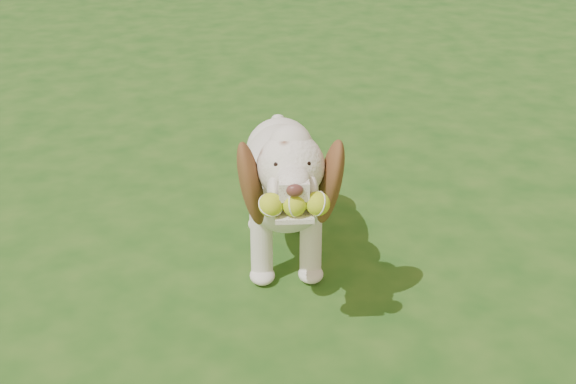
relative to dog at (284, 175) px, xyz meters
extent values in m
plane|color=#194914|center=(-0.40, 0.01, -0.37)|extent=(80.00, 80.00, 0.00)
ellipsoid|color=white|center=(0.01, 0.10, -0.03)|extent=(0.37, 0.62, 0.31)
ellipsoid|color=white|center=(-0.01, -0.13, 0.00)|extent=(0.34, 0.34, 0.30)
ellipsoid|color=white|center=(0.03, 0.30, -0.04)|extent=(0.31, 0.31, 0.28)
cylinder|color=white|center=(-0.03, -0.24, 0.08)|extent=(0.19, 0.26, 0.24)
sphere|color=white|center=(-0.04, -0.36, 0.20)|extent=(0.24, 0.24, 0.22)
sphere|color=white|center=(-0.04, -0.34, 0.26)|extent=(0.15, 0.15, 0.14)
cube|color=white|center=(-0.05, -0.48, 0.20)|extent=(0.10, 0.13, 0.06)
ellipsoid|color=#592D28|center=(-0.06, -0.55, 0.21)|extent=(0.05, 0.04, 0.04)
cube|color=white|center=(-0.05, -0.49, 0.11)|extent=(0.13, 0.15, 0.01)
ellipsoid|color=brown|center=(-0.16, -0.34, 0.14)|extent=(0.14, 0.20, 0.33)
ellipsoid|color=brown|center=(0.09, -0.36, 0.14)|extent=(0.14, 0.21, 0.33)
cylinder|color=white|center=(0.05, 0.43, -0.01)|extent=(0.07, 0.16, 0.12)
cylinder|color=white|center=(-0.10, -0.10, -0.24)|extent=(0.09, 0.09, 0.27)
cylinder|color=white|center=(0.08, -0.12, -0.24)|extent=(0.09, 0.09, 0.27)
cylinder|color=white|center=(-0.06, 0.29, -0.24)|extent=(0.09, 0.09, 0.27)
cylinder|color=white|center=(0.12, 0.27, -0.24)|extent=(0.09, 0.09, 0.27)
sphere|color=#A0CD1C|center=(-0.13, -0.52, 0.15)|extent=(0.08, 0.08, 0.07)
sphere|color=#A0CD1C|center=(-0.06, -0.53, 0.15)|extent=(0.08, 0.08, 0.07)
sphere|color=#A0CD1C|center=(0.01, -0.54, 0.15)|extent=(0.08, 0.08, 0.07)
camera|label=1|loc=(-0.43, -2.60, 1.25)|focal=50.00mm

